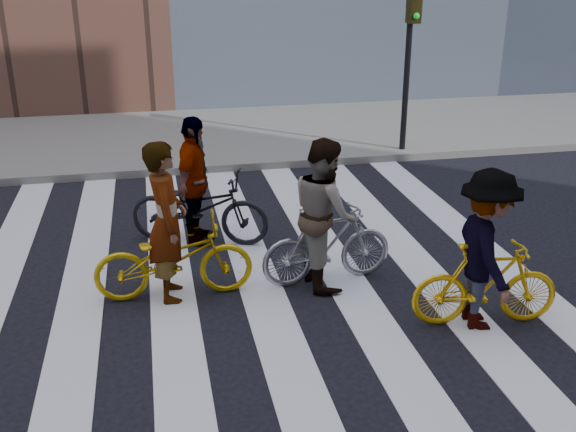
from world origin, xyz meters
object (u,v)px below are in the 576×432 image
object	(u,v)px
rider_mid	(324,213)
rider_rear	(194,182)
bike_yellow_right	(486,284)
rider_left	(167,222)
bike_silver_mid	(327,245)
bike_yellow_left	(174,259)
rider_right	(486,250)
bike_dark_rear	(199,208)
traffic_signal	(410,44)

from	to	relation	value
rider_mid	rider_rear	size ratio (longest dim) A/B	1.02
bike_yellow_right	rider_left	size ratio (longest dim) A/B	0.84
bike_silver_mid	rider_left	bearing A→B (deg)	84.76
bike_silver_mid	bike_yellow_right	size ratio (longest dim) A/B	1.03
bike_yellow_left	rider_right	xyz separation A→B (m)	(3.33, -1.38, 0.42)
bike_silver_mid	rider_mid	bearing A→B (deg)	84.71
rider_right	rider_rear	xyz separation A→B (m)	(-2.94, 2.97, 0.01)
rider_left	rider_mid	size ratio (longest dim) A/B	1.04
bike_silver_mid	bike_dark_rear	world-z (taller)	bike_dark_rear
bike_yellow_left	bike_dark_rear	world-z (taller)	bike_dark_rear
bike_dark_rear	rider_left	xyz separation A→B (m)	(-0.49, -1.59, 0.45)
traffic_signal	bike_yellow_left	size ratio (longest dim) A/B	1.75
bike_dark_rear	bike_yellow_left	bearing A→B (deg)	-175.00
bike_yellow_right	rider_right	size ratio (longest dim) A/B	0.90
traffic_signal	rider_rear	distance (m)	5.89
bike_silver_mid	bike_yellow_right	world-z (taller)	bike_silver_mid
bike_yellow_right	rider_left	bearing A→B (deg)	75.75
bike_yellow_right	bike_dark_rear	bearing A→B (deg)	52.35
rider_right	rider_rear	size ratio (longest dim) A/B	0.98
rider_left	rider_right	world-z (taller)	rider_left
bike_yellow_left	rider_right	size ratio (longest dim) A/B	1.04
bike_yellow_right	rider_mid	bearing A→B (deg)	55.23
rider_left	rider_mid	bearing A→B (deg)	-89.36
bike_yellow_left	rider_right	bearing A→B (deg)	-111.92
traffic_signal	rider_left	distance (m)	7.25
bike_yellow_left	rider_left	size ratio (longest dim) A/B	0.97
rider_right	rider_left	bearing A→B (deg)	75.45
bike_silver_mid	rider_left	world-z (taller)	rider_left
rider_mid	bike_yellow_left	bearing A→B (deg)	84.77
rider_left	rider_rear	xyz separation A→B (m)	(0.44, 1.59, -0.05)
bike_yellow_right	bike_dark_rear	size ratio (longest dim) A/B	0.82
rider_mid	bike_dark_rear	bearing A→B (deg)	36.65
bike_yellow_left	bike_silver_mid	bearing A→B (deg)	-89.36
bike_dark_rear	bike_yellow_right	bearing A→B (deg)	-114.82
bike_silver_mid	bike_yellow_right	distance (m)	2.01
bike_silver_mid	bike_dark_rear	distance (m)	2.17
traffic_signal	bike_dark_rear	xyz separation A→B (m)	(-4.47, -3.54, -1.75)
rider_left	traffic_signal	bearing A→B (deg)	-43.45
bike_dark_rear	rider_right	world-z (taller)	rider_right
rider_left	bike_silver_mid	bearing A→B (deg)	-89.36
rider_right	bike_yellow_right	bearing A→B (deg)	-82.34
traffic_signal	rider_right	xyz separation A→B (m)	(-1.58, -6.51, -1.36)
rider_left	rider_right	bearing A→B (deg)	-111.62
rider_rear	rider_left	bearing A→B (deg)	-175.00
bike_dark_rear	rider_right	xyz separation A→B (m)	(2.89, -2.97, 0.39)
rider_rear	bike_silver_mid	bearing A→B (deg)	-115.64
traffic_signal	rider_rear	bearing A→B (deg)	-141.94
bike_yellow_left	rider_left	bearing A→B (deg)	90.59
traffic_signal	bike_silver_mid	bearing A→B (deg)	-120.25
rider_right	bike_dark_rear	bearing A→B (deg)	51.86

